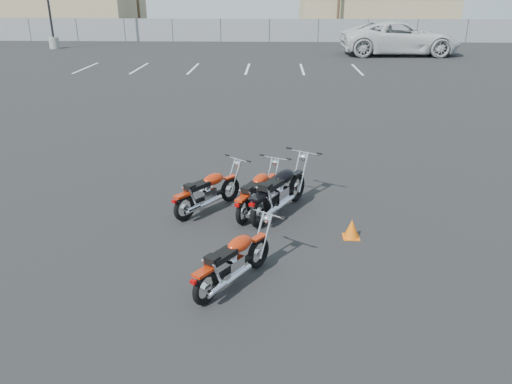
{
  "coord_description": "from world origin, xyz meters",
  "views": [
    {
      "loc": [
        0.52,
        -7.86,
        4.12
      ],
      "look_at": [
        0.2,
        0.6,
        0.65
      ],
      "focal_mm": 35.0,
      "sensor_mm": 36.0,
      "label": 1
    }
  ],
  "objects_px": {
    "motorcycle_second_black": "(280,191)",
    "white_van": "(401,28)",
    "motorcycle_rear_red": "(234,261)",
    "motorcycle_front_red": "(208,192)",
    "motorcycle_third_red": "(258,192)"
  },
  "relations": [
    {
      "from": "motorcycle_second_black",
      "to": "white_van",
      "type": "xyz_separation_m",
      "value": [
        8.02,
        25.42,
        1.21
      ]
    },
    {
      "from": "motorcycle_front_red",
      "to": "motorcycle_third_red",
      "type": "xyz_separation_m",
      "value": [
        0.98,
        -0.01,
        0.0
      ]
    },
    {
      "from": "white_van",
      "to": "motorcycle_rear_red",
      "type": "bearing_deg",
      "value": 161.02
    },
    {
      "from": "motorcycle_rear_red",
      "to": "white_van",
      "type": "xyz_separation_m",
      "value": [
        8.72,
        28.0,
        1.28
      ]
    },
    {
      "from": "motorcycle_third_red",
      "to": "motorcycle_rear_red",
      "type": "relative_size",
      "value": 1.07
    },
    {
      "from": "white_van",
      "to": "motorcycle_second_black",
      "type": "bearing_deg",
      "value": 160.79
    },
    {
      "from": "motorcycle_third_red",
      "to": "motorcycle_rear_red",
      "type": "distance_m",
      "value": 2.66
    },
    {
      "from": "motorcycle_third_red",
      "to": "white_van",
      "type": "xyz_separation_m",
      "value": [
        8.45,
        25.35,
        1.28
      ]
    },
    {
      "from": "motorcycle_front_red",
      "to": "motorcycle_second_black",
      "type": "xyz_separation_m",
      "value": [
        1.41,
        -0.08,
        0.06
      ]
    },
    {
      "from": "motorcycle_front_red",
      "to": "motorcycle_third_red",
      "type": "distance_m",
      "value": 0.98
    },
    {
      "from": "motorcycle_rear_red",
      "to": "motorcycle_second_black",
      "type": "bearing_deg",
      "value": 74.94
    },
    {
      "from": "motorcycle_front_red",
      "to": "motorcycle_second_black",
      "type": "height_order",
      "value": "motorcycle_second_black"
    },
    {
      "from": "motorcycle_second_black",
      "to": "white_van",
      "type": "height_order",
      "value": "white_van"
    },
    {
      "from": "motorcycle_rear_red",
      "to": "white_van",
      "type": "relative_size",
      "value": 0.19
    },
    {
      "from": "motorcycle_second_black",
      "to": "motorcycle_third_red",
      "type": "xyz_separation_m",
      "value": [
        -0.43,
        0.07,
        -0.06
      ]
    }
  ]
}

